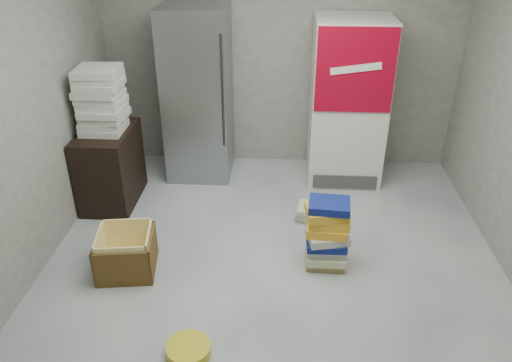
{
  "coord_description": "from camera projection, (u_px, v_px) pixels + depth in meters",
  "views": [
    {
      "loc": [
        0.07,
        -3.11,
        2.77
      ],
      "look_at": [
        -0.17,
        0.7,
        0.67
      ],
      "focal_mm": 35.0,
      "sensor_mm": 36.0,
      "label": 1
    }
  ],
  "objects": [
    {
      "name": "ground",
      "position": [
        271.0,
        295.0,
        4.06
      ],
      "size": [
        5.0,
        5.0,
        0.0
      ],
      "primitive_type": "plane",
      "color": "beige",
      "rests_on": "ground"
    },
    {
      "name": "coke_cooler",
      "position": [
        348.0,
        102.0,
        5.44
      ],
      "size": [
        0.8,
        0.73,
        1.8
      ],
      "color": "silver",
      "rests_on": "ground"
    },
    {
      "name": "room_shell",
      "position": [
        275.0,
        80.0,
        3.19
      ],
      "size": [
        4.04,
        5.04,
        2.82
      ],
      "color": "#9B968C",
      "rests_on": "ground"
    },
    {
      "name": "steel_fridge",
      "position": [
        198.0,
        94.0,
        5.51
      ],
      "size": [
        0.7,
        0.72,
        1.9
      ],
      "color": "#95989C",
      "rests_on": "ground"
    },
    {
      "name": "wood_shelf",
      "position": [
        110.0,
        167.0,
        5.18
      ],
      "size": [
        0.5,
        0.8,
        0.8
      ],
      "primitive_type": "cube",
      "color": "black",
      "rests_on": "ground"
    },
    {
      "name": "supply_box_stack",
      "position": [
        101.0,
        100.0,
        4.83
      ],
      "size": [
        0.44,
        0.45,
        0.65
      ],
      "color": "beige",
      "rests_on": "wood_shelf"
    },
    {
      "name": "phonebook_stack_main",
      "position": [
        327.0,
        234.0,
        4.25
      ],
      "size": [
        0.4,
        0.34,
        0.64
      ],
      "rotation": [
        0.0,
        0.0,
        0.05
      ],
      "color": "#9D8550",
      "rests_on": "ground"
    },
    {
      "name": "phonebook_stack_side",
      "position": [
        314.0,
        213.0,
        4.99
      ],
      "size": [
        0.4,
        0.36,
        0.15
      ],
      "rotation": [
        0.0,
        0.0,
        -0.28
      ],
      "color": "beige",
      "rests_on": "ground"
    },
    {
      "name": "bucket_lid",
      "position": [
        188.0,
        350.0,
        3.49
      ],
      "size": [
        0.4,
        0.4,
        0.08
      ],
      "primitive_type": "cylinder",
      "rotation": [
        0.0,
        0.0,
        -0.32
      ],
      "color": "gold",
      "rests_on": "ground"
    },
    {
      "name": "cardboard_box",
      "position": [
        126.0,
        255.0,
        4.27
      ],
      "size": [
        0.53,
        0.53,
        0.38
      ],
      "rotation": [
        0.0,
        0.0,
        0.14
      ],
      "color": "yellow",
      "rests_on": "ground"
    }
  ]
}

